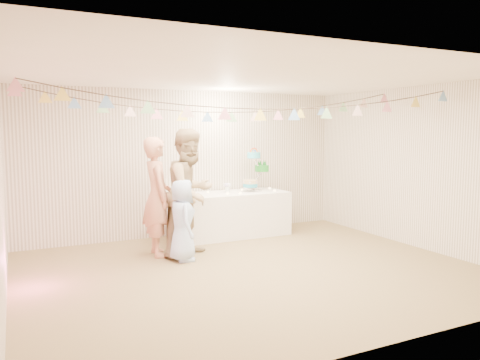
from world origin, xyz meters
name	(u,v)px	position (x,y,z in m)	size (l,w,h in m)	color
floor	(253,270)	(0.00, 0.00, 0.00)	(6.00, 6.00, 0.00)	olive
ceiling	(253,76)	(0.00, 0.00, 2.60)	(6.00, 6.00, 0.00)	white
back_wall	(189,163)	(0.00, 2.50, 1.30)	(6.00, 6.00, 0.00)	white
front_wall	(388,201)	(0.00, -2.50, 1.30)	(6.00, 6.00, 0.00)	white
left_wall	(0,187)	(-3.00, 0.00, 1.30)	(5.00, 5.00, 0.00)	white
right_wall	(418,167)	(3.00, 0.00, 1.30)	(5.00, 5.00, 0.00)	white
table	(230,214)	(0.60, 2.04, 0.39)	(2.09, 0.83, 0.78)	white
cake_stand	(256,173)	(1.15, 2.09, 1.12)	(0.66, 0.39, 0.74)	silver
cake_bottom	(250,189)	(1.00, 2.03, 0.84)	(0.31, 0.31, 0.15)	teal
cake_middle	(262,172)	(1.33, 2.18, 1.11)	(0.27, 0.27, 0.22)	#1E8A24
cake_top_tier	(254,159)	(1.09, 2.06, 1.38)	(0.25, 0.25, 0.19)	#41BACE
platter	(206,196)	(0.12, 1.99, 0.76)	(0.37, 0.37, 0.02)	white
posy	(227,189)	(0.57, 2.09, 0.84)	(0.15, 0.15, 0.17)	white
person_adult_a	(157,197)	(-0.93, 1.34, 0.90)	(0.66, 0.43, 1.80)	tan
person_adult_b	(191,193)	(-0.48, 1.11, 0.96)	(0.93, 0.73, 1.92)	tan
person_child	(182,220)	(-0.69, 0.89, 0.60)	(0.58, 0.38, 1.19)	#B4D0FF
bunting_back	(220,100)	(0.00, 1.10, 2.35)	(5.60, 1.10, 0.40)	pink
bunting_front	(260,97)	(0.00, -0.20, 2.32)	(5.60, 0.90, 0.36)	#72A5E5
tealight_0	(191,196)	(-0.20, 1.89, 0.80)	(0.04, 0.04, 0.03)	#FFD88C
tealight_1	(208,192)	(0.25, 2.22, 0.80)	(0.04, 0.04, 0.03)	#FFD88C
tealight_2	(240,193)	(0.70, 1.82, 0.80)	(0.04, 0.04, 0.03)	#FFD88C
tealight_3	(242,189)	(0.95, 2.26, 0.80)	(0.04, 0.04, 0.03)	#FFD88C
tealight_4	(275,190)	(1.42, 1.86, 0.80)	(0.04, 0.04, 0.03)	#FFD88C
tealight_5	(270,188)	(1.50, 2.19, 0.80)	(0.04, 0.04, 0.03)	#FFD88C
tealight_6	(228,193)	(0.49, 1.89, 0.80)	(0.04, 0.04, 0.03)	#FFD88C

